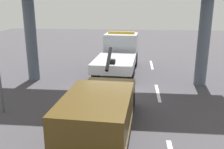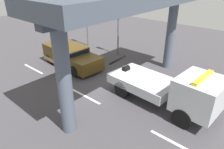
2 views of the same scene
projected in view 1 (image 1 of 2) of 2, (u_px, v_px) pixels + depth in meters
name	position (u px, v px, depth m)	size (l,w,h in m)	color
ground_plane	(112.00, 92.00, 13.38)	(60.00, 40.00, 0.10)	#423F44
lane_stripe_mid	(158.00, 93.00, 13.15)	(2.60, 0.16, 0.01)	silver
lane_stripe_east	(152.00, 65.00, 18.88)	(2.60, 0.16, 0.01)	silver
tow_truck_white	(119.00, 52.00, 17.32)	(7.31, 2.73, 2.46)	silver
towed_van_green	(100.00, 112.00, 9.03)	(5.31, 2.47, 1.58)	#4C3814
traffic_cone_orange	(76.00, 88.00, 13.08)	(0.46, 0.46, 0.55)	orange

